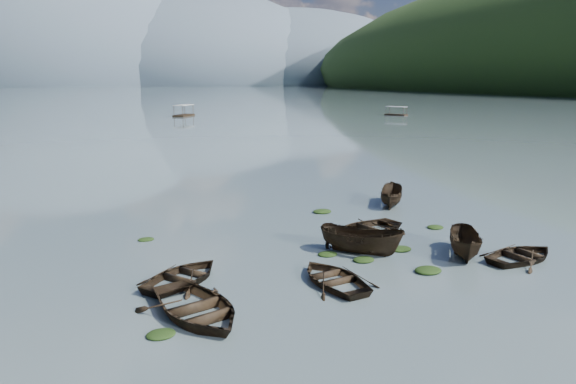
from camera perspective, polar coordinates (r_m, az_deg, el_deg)
name	(u,v)px	position (r m, az deg, el deg)	size (l,w,h in m)	color
ground_plane	(390,301)	(21.34, 11.30, -11.82)	(2400.00, 2400.00, 0.00)	#516266
haze_mtn_b	(66,85)	(917.92, -23.48, 10.83)	(520.00, 520.00, 340.00)	#475666
haze_mtn_c	(190,85)	(928.82, -10.85, 11.62)	(520.00, 520.00, 260.00)	#475666
haze_mtn_d	(287,84)	(974.29, -0.12, 11.86)	(520.00, 520.00, 220.00)	#475666
rowboat_0	(197,316)	(20.07, -10.10, -13.39)	(3.63, 5.09, 1.05)	black
rowboat_1	(184,281)	(23.31, -11.49, -9.69)	(3.00, 4.20, 0.87)	black
rowboat_2	(361,253)	(26.61, 8.07, -6.74)	(1.65, 4.38, 1.69)	black
rowboat_3	(334,283)	(22.78, 5.12, -10.02)	(2.96, 4.14, 0.86)	black
rowboat_4	(522,260)	(27.92, 24.55, -6.85)	(2.95, 4.14, 0.86)	black
rowboat_5	(465,256)	(27.49, 19.05, -6.69)	(1.50, 3.98, 1.54)	black
rowboat_7	(366,233)	(30.03, 8.62, -4.53)	(3.32, 4.65, 0.96)	black
rowboat_8	(391,205)	(37.01, 11.33, -1.40)	(1.49, 3.96, 1.53)	black
weed_clump_0	(161,336)	(18.93, -13.93, -15.24)	(1.02, 0.84, 0.22)	black
weed_clump_1	(364,261)	(25.53, 8.40, -7.59)	(1.07, 0.86, 0.24)	black
weed_clump_2	(428,272)	(24.75, 15.30, -8.57)	(1.29, 1.03, 0.28)	black
weed_clump_3	(435,228)	(31.90, 16.04, -3.87)	(1.01, 0.85, 0.22)	black
weed_clump_4	(401,250)	(27.44, 12.40, -6.32)	(1.16, 0.92, 0.24)	black
weed_clump_5	(146,240)	(29.48, -15.50, -5.17)	(0.89, 0.72, 0.19)	black
weed_clump_6	(328,255)	(26.15, 4.42, -7.00)	(1.00, 0.84, 0.21)	black
weed_clump_7	(322,213)	(34.27, 3.82, -2.29)	(1.26, 1.01, 0.27)	black
pontoon_centre	(184,116)	(128.45, -11.49, 8.26)	(2.82, 6.76, 2.59)	black
pontoon_right	(396,115)	(131.46, 11.92, 8.33)	(2.26, 5.42, 2.08)	black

